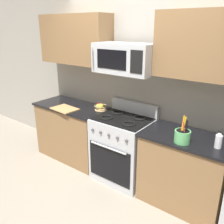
# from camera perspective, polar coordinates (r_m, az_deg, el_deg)

# --- Properties ---
(ground_plane) EXTENTS (16.00, 16.00, 0.00)m
(ground_plane) POSITION_cam_1_polar(r_m,az_deg,el_deg) (3.29, -4.97, -20.29)
(ground_plane) COLOR gray
(wall_back) EXTENTS (8.00, 0.10, 2.60)m
(wall_back) POSITION_cam_1_polar(r_m,az_deg,el_deg) (3.48, 6.29, 6.07)
(wall_back) COLOR #9E998E
(wall_back) RESTS_ON ground
(counter_left) EXTENTS (1.23, 0.61, 0.91)m
(counter_left) POSITION_cam_1_polar(r_m,az_deg,el_deg) (4.08, -9.18, -4.54)
(counter_left) COLOR olive
(counter_left) RESTS_ON ground
(range_oven) EXTENTS (0.76, 0.66, 1.09)m
(range_oven) POSITION_cam_1_polar(r_m,az_deg,el_deg) (3.48, 2.53, -8.43)
(range_oven) COLOR #B2B5BA
(range_oven) RESTS_ON ground
(counter_right) EXTENTS (1.02, 0.61, 0.91)m
(counter_right) POSITION_cam_1_polar(r_m,az_deg,el_deg) (3.14, 16.47, -13.07)
(counter_right) COLOR olive
(counter_right) RESTS_ON ground
(microwave) EXTENTS (0.79, 0.44, 0.37)m
(microwave) POSITION_cam_1_polar(r_m,az_deg,el_deg) (3.12, 3.17, 12.52)
(microwave) COLOR #B2B5BA
(upper_cabinets_left) EXTENTS (1.22, 0.34, 0.72)m
(upper_cabinets_left) POSITION_cam_1_polar(r_m,az_deg,el_deg) (3.85, -8.70, 16.54)
(upper_cabinets_left) COLOR olive
(upper_cabinets_right) EXTENTS (1.01, 0.34, 0.72)m
(upper_cabinets_right) POSITION_cam_1_polar(r_m,az_deg,el_deg) (2.82, 20.69, 14.51)
(upper_cabinets_right) COLOR olive
(utensil_crock) EXTENTS (0.17, 0.17, 0.30)m
(utensil_crock) POSITION_cam_1_polar(r_m,az_deg,el_deg) (2.74, 16.24, -5.43)
(utensil_crock) COLOR #59AD66
(utensil_crock) RESTS_ON counter_right
(fruit_basket) EXTENTS (0.19, 0.19, 0.10)m
(fruit_basket) POSITION_cam_1_polar(r_m,az_deg,el_deg) (3.66, -2.80, 1.21)
(fruit_basket) COLOR tan
(fruit_basket) RESTS_ON counter_left
(cutting_board) EXTENTS (0.41, 0.31, 0.02)m
(cutting_board) POSITION_cam_1_polar(r_m,az_deg,el_deg) (3.75, -11.06, 0.74)
(cutting_board) COLOR tan
(cutting_board) RESTS_ON counter_left
(bottle_vinegar) EXTENTS (0.07, 0.07, 0.19)m
(bottle_vinegar) POSITION_cam_1_polar(r_m,az_deg,el_deg) (2.74, 23.81, -6.05)
(bottle_vinegar) COLOR silver
(bottle_vinegar) RESTS_ON counter_right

